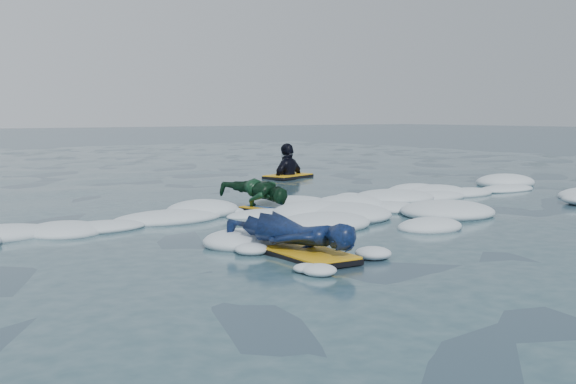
{
  "coord_description": "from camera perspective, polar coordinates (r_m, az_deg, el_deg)",
  "views": [
    {
      "loc": [
        -4.79,
        -6.01,
        1.27
      ],
      "look_at": [
        0.63,
        1.6,
        0.25
      ],
      "focal_mm": 45.0,
      "sensor_mm": 36.0,
      "label": 1
    }
  ],
  "objects": [
    {
      "name": "foam_band",
      "position": [
        8.61,
        -1.25,
        -2.28
      ],
      "size": [
        12.0,
        3.1,
        0.3
      ],
      "primitive_type": null,
      "color": "silver",
      "rests_on": "ground"
    },
    {
      "name": "prone_child_unit",
      "position": [
        9.51,
        -2.32,
        -0.2
      ],
      "size": [
        0.65,
        1.15,
        0.41
      ],
      "rotation": [
        0.0,
        0.0,
        1.76
      ],
      "color": "black",
      "rests_on": "ground"
    },
    {
      "name": "prone_woman_unit",
      "position": [
        6.47,
        0.55,
        -3.47
      ],
      "size": [
        0.77,
        1.46,
        0.36
      ],
      "rotation": [
        0.0,
        0.0,
        1.51
      ],
      "color": "black",
      "rests_on": "ground"
    },
    {
      "name": "waiting_rider_unit",
      "position": [
        14.23,
        0.01,
        0.81
      ],
      "size": [
        1.16,
        0.87,
        1.55
      ],
      "rotation": [
        0.0,
        0.0,
        0.34
      ],
      "color": "black",
      "rests_on": "ground"
    },
    {
      "name": "ground",
      "position": [
        7.78,
        3.04,
        -3.19
      ],
      "size": [
        120.0,
        120.0,
        0.0
      ],
      "primitive_type": "plane",
      "color": "#19333D",
      "rests_on": "ground"
    }
  ]
}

